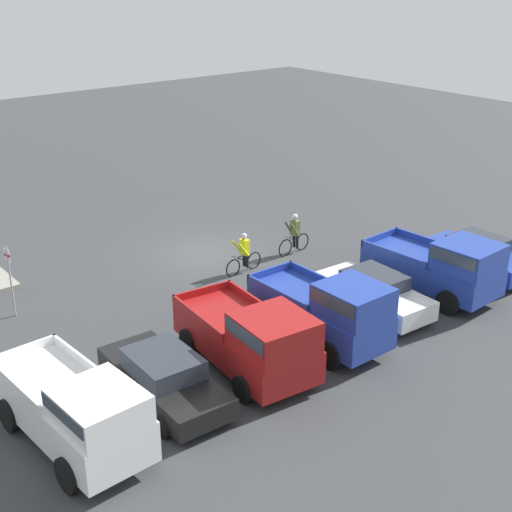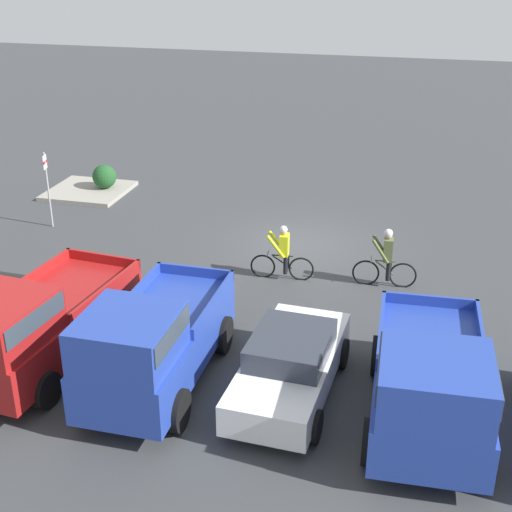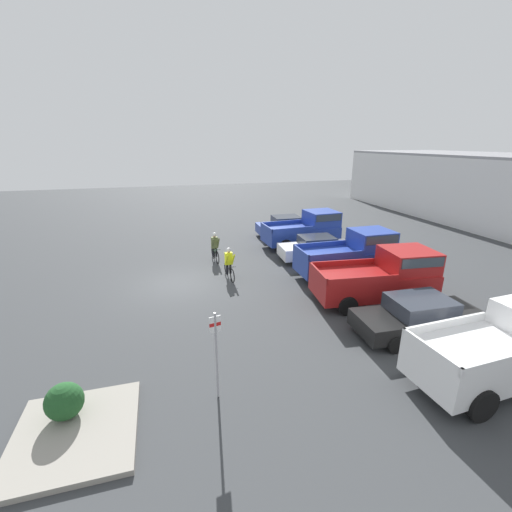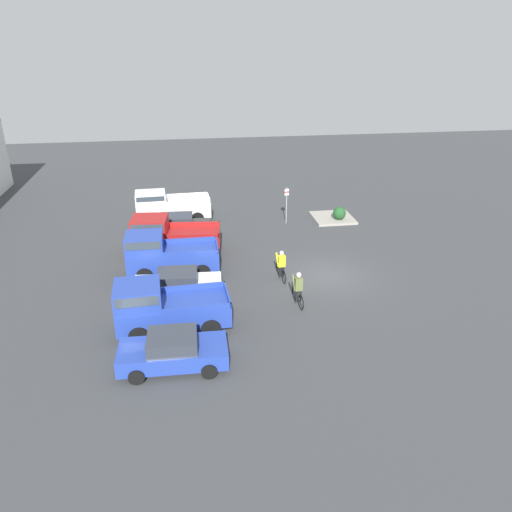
# 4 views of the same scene
# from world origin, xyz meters

# --- Properties ---
(ground_plane) EXTENTS (80.00, 80.00, 0.00)m
(ground_plane) POSITION_xyz_m (0.00, 0.00, 0.00)
(ground_plane) COLOR #383A3D
(sedan_0) EXTENTS (2.07, 4.24, 1.45)m
(sedan_0) POSITION_xyz_m (-6.97, 8.16, 0.72)
(sedan_0) COLOR #233D9E
(sedan_0) RESTS_ON ground_plane
(pickup_truck_0) EXTENTS (2.50, 4.94, 2.28)m
(pickup_truck_0) POSITION_xyz_m (-4.20, 8.60, 1.18)
(pickup_truck_0) COLOR #233D9E
(pickup_truck_0) RESTS_ON ground_plane
(sedan_1) EXTENTS (2.07, 4.35, 1.42)m
(sedan_1) POSITION_xyz_m (-1.37, 7.94, 0.72)
(sedan_1) COLOR white
(sedan_1) RESTS_ON ground_plane
(pickup_truck_1) EXTENTS (2.15, 4.83, 2.37)m
(pickup_truck_1) POSITION_xyz_m (1.43, 8.58, 1.21)
(pickup_truck_1) COLOR #233D9E
(pickup_truck_1) RESTS_ON ground_plane
(pickup_truck_2) EXTENTS (2.70, 5.24, 2.25)m
(pickup_truck_2) POSITION_xyz_m (4.27, 8.41, 1.15)
(pickup_truck_2) COLOR maroon
(pickup_truck_2) RESTS_ON ground_plane
(sedan_2) EXTENTS (2.09, 4.64, 1.40)m
(sedan_2) POSITION_xyz_m (7.03, 7.96, 0.69)
(sedan_2) COLOR black
(sedan_2) RESTS_ON ground_plane
(pickup_truck_3) EXTENTS (2.35, 5.07, 2.18)m
(pickup_truck_3) POSITION_xyz_m (9.81, 8.49, 1.15)
(pickup_truck_3) COLOR white
(pickup_truck_3) RESTS_ON ground_plane
(cyclist_0) EXTENTS (1.80, 0.48, 1.63)m
(cyclist_0) POSITION_xyz_m (-0.02, 2.52, 0.79)
(cyclist_0) COLOR black
(cyclist_0) RESTS_ON ground_plane
(cyclist_1) EXTENTS (1.76, 0.48, 1.71)m
(cyclist_1) POSITION_xyz_m (-2.85, 2.26, 0.84)
(cyclist_1) COLOR black
(cyclist_1) RESTS_ON ground_plane
(fire_lane_sign) EXTENTS (0.08, 0.30, 2.55)m
(fire_lane_sign) POSITION_xyz_m (8.30, 0.52, 1.53)
(fire_lane_sign) COLOR #9E9EA3
(fire_lane_sign) RESTS_ON ground_plane
(curb_island) EXTENTS (2.86, 2.76, 0.15)m
(curb_island) POSITION_xyz_m (8.70, -2.93, 0.07)
(curb_island) COLOR gray
(curb_island) RESTS_ON ground_plane
(shrub) EXTENTS (0.90, 0.90, 0.90)m
(shrub) POSITION_xyz_m (8.14, -3.20, 0.60)
(shrub) COLOR #1E4C23
(shrub) RESTS_ON curb_island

